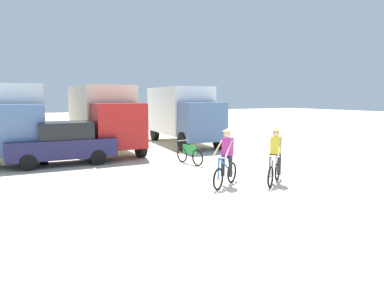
{
  "coord_description": "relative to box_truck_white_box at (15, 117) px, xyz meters",
  "views": [
    {
      "loc": [
        -5.61,
        -6.64,
        2.77
      ],
      "look_at": [
        0.39,
        4.23,
        1.1
      ],
      "focal_mm": 32.62,
      "sensor_mm": 36.0,
      "label": 1
    }
  ],
  "objects": [
    {
      "name": "ground_plane",
      "position": [
        4.98,
        -11.58,
        -1.87
      ],
      "size": [
        120.0,
        120.0,
        0.0
      ],
      "primitive_type": "plane",
      "color": "beige"
    },
    {
      "name": "box_truck_white_box",
      "position": [
        0.0,
        0.0,
        0.0
      ],
      "size": [
        2.76,
        6.88,
        3.35
      ],
      "color": "white",
      "rests_on": "ground"
    },
    {
      "name": "box_truck_cream_rv",
      "position": [
        4.05,
        -0.28,
        0.0
      ],
      "size": [
        2.48,
        6.78,
        3.35
      ],
      "color": "beige",
      "rests_on": "ground"
    },
    {
      "name": "box_truck_avon_van",
      "position": [
        8.84,
        0.12,
        0.0
      ],
      "size": [
        3.0,
        6.94,
        3.35
      ],
      "color": "white",
      "rests_on": "ground"
    },
    {
      "name": "sedan_parked",
      "position": [
        1.59,
        -3.15,
        -0.99
      ],
      "size": [
        4.29,
        1.98,
        1.76
      ],
      "color": "#1E1E4C",
      "rests_on": "ground"
    },
    {
      "name": "cyclist_orange_shirt",
      "position": [
        5.48,
        -9.37,
        -1.03
      ],
      "size": [
        1.5,
        0.97,
        1.82
      ],
      "color": "black",
      "rests_on": "ground"
    },
    {
      "name": "cyclist_cowboy_hat",
      "position": [
        7.01,
        -9.88,
        -1.03
      ],
      "size": [
        1.44,
        1.07,
        1.82
      ],
      "color": "black",
      "rests_on": "ground"
    },
    {
      "name": "bicycle_spare",
      "position": [
        6.19,
        -5.66,
        -1.48
      ],
      "size": [
        0.5,
        1.72,
        0.97
      ],
      "color": "black",
      "rests_on": "ground"
    }
  ]
}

